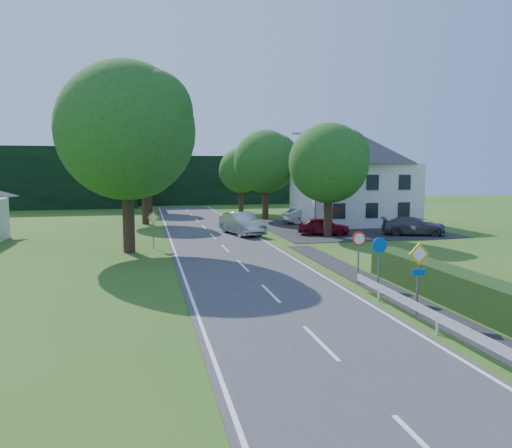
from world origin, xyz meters
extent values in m
cube|color=#3B3A3D|center=(0.00, 20.00, 0.02)|extent=(7.00, 80.00, 0.04)
cube|color=black|center=(12.00, 33.00, 0.02)|extent=(14.00, 16.00, 0.04)
cube|color=white|center=(-3.25, 20.00, 0.04)|extent=(0.12, 80.00, 0.01)
cube|color=white|center=(3.25, 20.00, 0.04)|extent=(0.12, 80.00, 0.01)
cube|color=black|center=(8.00, 66.00, 3.50)|extent=(30.00, 5.00, 7.00)
cube|color=silver|center=(14.00, 36.00, 2.80)|extent=(10.00, 8.00, 5.60)
pyramid|color=#27262B|center=(14.00, 36.00, 7.10)|extent=(10.60, 8.40, 3.00)
cylinder|color=slate|center=(8.20, 30.00, 4.00)|extent=(0.16, 0.16, 8.00)
cylinder|color=slate|center=(7.40, 30.00, 7.90)|extent=(1.70, 0.10, 0.10)
cube|color=slate|center=(6.50, 30.00, 7.85)|extent=(0.50, 0.18, 0.12)
cylinder|color=slate|center=(4.30, 8.00, 1.20)|extent=(0.07, 0.07, 2.40)
cube|color=#EFB60C|center=(4.30, 7.97, 2.20)|extent=(0.78, 0.04, 0.78)
cube|color=white|center=(4.30, 7.97, 2.20)|extent=(0.57, 0.05, 0.57)
cube|color=#0B4FAF|center=(4.30, 7.97, 1.55)|extent=(0.50, 0.04, 0.22)
cylinder|color=slate|center=(4.30, 11.00, 1.10)|extent=(0.07, 0.07, 2.20)
cylinder|color=#0B4FAF|center=(4.30, 10.97, 2.05)|extent=(0.64, 0.04, 0.64)
cylinder|color=slate|center=(4.30, 13.00, 1.10)|extent=(0.07, 0.07, 2.20)
cylinder|color=red|center=(4.30, 12.97, 2.05)|extent=(0.64, 0.04, 0.64)
cylinder|color=white|center=(4.30, 12.95, 2.05)|extent=(0.48, 0.04, 0.48)
cylinder|color=slate|center=(-4.50, 25.00, 1.10)|extent=(0.07, 0.07, 2.20)
cube|color=#EFB60C|center=(-4.50, 24.97, 2.05)|extent=(0.78, 0.04, 0.78)
cube|color=white|center=(-4.50, 24.97, 2.05)|extent=(0.57, 0.05, 0.57)
imported|color=#A8A9AD|center=(2.33, 30.47, 0.90)|extent=(3.02, 5.50, 1.72)
imported|color=black|center=(1.63, 31.62, 0.54)|extent=(1.03, 2.01, 1.01)
imported|color=maroon|center=(8.53, 28.95, 0.72)|extent=(4.30, 2.89, 1.36)
imported|color=#AFAFB3|center=(9.68, 37.00, 0.75)|extent=(4.48, 2.19, 1.41)
imported|color=#444448|center=(15.27, 27.35, 0.73)|extent=(5.15, 3.52, 1.38)
imported|color=#AAABB1|center=(16.36, 28.09, 0.65)|extent=(4.80, 3.46, 1.21)
imported|color=#C23B0F|center=(9.73, 30.11, 1.10)|extent=(2.97, 3.00, 2.12)
camera|label=1|loc=(-4.93, -7.49, 5.14)|focal=35.00mm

